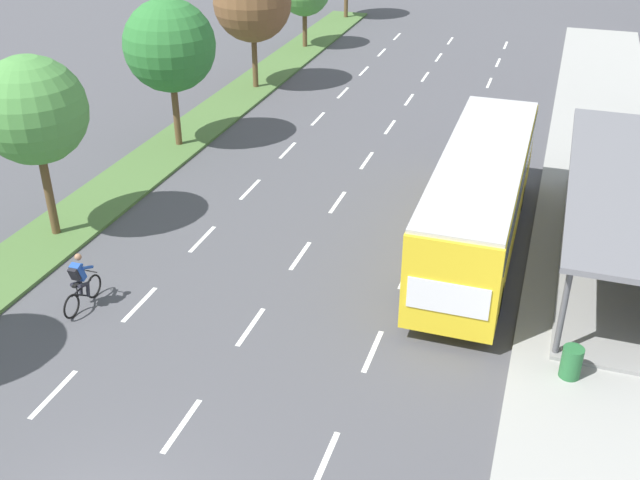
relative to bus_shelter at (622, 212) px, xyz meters
The scene contains 12 objects.
median_strip 18.78m from the bus_shelter, 162.53° to the left, with size 2.60×52.00×0.12m, color #4C7038.
sidewalk_right 5.90m from the bus_shelter, 92.85° to the left, with size 4.50×52.00×0.15m, color #9E9E99.
lane_divider_left 13.64m from the bus_shelter, 164.64° to the left, with size 0.14×46.93×0.01m.
lane_divider_center 10.35m from the bus_shelter, 159.42° to the left, with size 0.14×46.93×0.01m.
lane_divider_right 7.25m from the bus_shelter, 149.31° to the left, with size 0.14×46.93×0.01m.
bus_shelter is the anchor object (origin of this frame).
bus 4.30m from the bus_shelter, behind, with size 2.54×11.29×3.37m.
cyclist 16.24m from the bus_shelter, 153.35° to the right, with size 0.46×1.82×1.71m.
median_tree_second 18.42m from the bus_shelter, 167.71° to the right, with size 3.42×3.42×6.03m.
median_tree_third 18.39m from the bus_shelter, 165.43° to the left, with size 3.75×3.75×6.12m.
median_tree_fourth 22.04m from the bus_shelter, 143.41° to the left, with size 3.92×3.92×6.28m.
trash_bin 6.50m from the bus_shelter, 99.76° to the right, with size 0.52×0.52×0.85m, color #286B38.
Camera 1 is at (7.12, -7.66, 12.21)m, focal length 41.81 mm.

